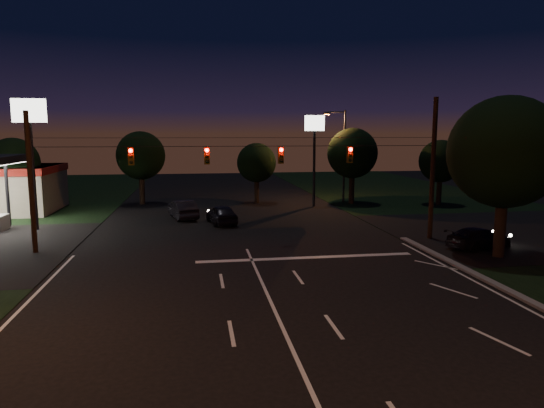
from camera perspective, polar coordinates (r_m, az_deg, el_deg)
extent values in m
plane|color=black|center=(15.55, 2.74, -17.39)|extent=(140.00, 140.00, 0.00)
cube|color=black|center=(38.11, 28.14, -2.90)|extent=(20.00, 16.00, 0.02)
cube|color=silver|center=(26.75, 4.03, -6.31)|extent=(12.00, 0.50, 0.01)
cylinder|color=black|center=(33.04, 18.04, -3.90)|extent=(0.30, 0.30, 9.00)
cylinder|color=black|center=(30.86, -26.04, -5.18)|extent=(0.28, 0.28, 8.00)
cylinder|color=black|center=(28.87, -3.29, 6.80)|extent=(24.00, 0.03, 0.03)
cylinder|color=black|center=(28.86, -3.29, 7.79)|extent=(24.00, 0.02, 0.02)
cube|color=#3F3307|center=(28.97, -16.24, 5.41)|extent=(0.32, 0.26, 1.00)
sphere|color=#FF0705|center=(28.80, -16.30, 6.05)|extent=(0.22, 0.22, 0.22)
sphere|color=black|center=(28.81, -16.27, 5.39)|extent=(0.20, 0.20, 0.20)
sphere|color=black|center=(28.83, -16.25, 4.74)|extent=(0.20, 0.20, 0.20)
cube|color=#3F3307|center=(28.75, -7.66, 5.64)|extent=(0.32, 0.26, 1.00)
sphere|color=#FF0705|center=(28.58, -7.67, 6.29)|extent=(0.22, 0.22, 0.22)
sphere|color=black|center=(28.59, -7.66, 5.63)|extent=(0.20, 0.20, 0.20)
sphere|color=black|center=(28.61, -7.64, 4.97)|extent=(0.20, 0.20, 0.20)
cube|color=#3F3307|center=(29.19, 1.04, 5.75)|extent=(0.32, 0.26, 1.00)
sphere|color=#FF0705|center=(29.02, 1.10, 6.39)|extent=(0.22, 0.22, 0.22)
sphere|color=black|center=(29.03, 1.10, 5.74)|extent=(0.20, 0.20, 0.20)
sphere|color=black|center=(29.05, 1.10, 5.09)|extent=(0.20, 0.20, 0.20)
cube|color=#3F3307|center=(30.24, 9.13, 5.73)|extent=(0.32, 0.26, 1.00)
sphere|color=#FF0705|center=(30.08, 9.24, 6.35)|extent=(0.22, 0.22, 0.22)
sphere|color=black|center=(30.09, 9.23, 5.72)|extent=(0.20, 0.20, 0.20)
sphere|color=black|center=(30.10, 9.21, 5.09)|extent=(0.20, 0.20, 0.20)
cylinder|color=black|center=(40.33, -28.68, 1.08)|extent=(0.24, 0.24, 4.80)
cylinder|color=black|center=(37.52, -26.24, 2.86)|extent=(0.24, 0.24, 7.50)
cube|color=white|center=(37.43, -26.69, 9.80)|extent=(2.20, 0.30, 1.60)
cylinder|color=black|center=(45.17, 4.97, 4.13)|extent=(0.24, 0.24, 7.00)
cube|color=white|center=(45.06, 5.04, 9.46)|extent=(1.80, 0.30, 1.40)
cylinder|color=black|center=(47.98, 8.49, 5.51)|extent=(0.20, 0.20, 9.00)
cylinder|color=black|center=(47.71, 7.55, 10.68)|extent=(1.80, 0.12, 0.12)
cube|color=black|center=(47.46, 6.49, 10.59)|extent=(0.60, 0.35, 0.22)
cube|color=orange|center=(47.45, 6.48, 10.44)|extent=(0.45, 0.25, 0.04)
cylinder|color=black|center=(29.21, 25.29, -1.85)|extent=(0.60, 0.60, 4.00)
sphere|color=black|center=(28.85, 25.75, 5.52)|extent=(6.00, 6.00, 6.00)
sphere|color=black|center=(29.56, 26.19, 5.19)|extent=(4.50, 4.50, 4.50)
sphere|color=black|center=(28.76, 24.41, 5.33)|extent=(4.20, 4.20, 4.20)
cylinder|color=black|center=(46.54, -27.89, 0.85)|extent=(0.49, 0.49, 3.00)
sphere|color=black|center=(46.31, -28.13, 4.31)|extent=(4.20, 4.20, 4.20)
sphere|color=black|center=(46.48, -27.50, 4.20)|extent=(3.15, 3.15, 3.15)
sphere|color=black|center=(46.65, -28.53, 4.19)|extent=(2.94, 2.94, 2.94)
cylinder|color=black|center=(48.26, -15.05, 1.90)|extent=(0.52, 0.52, 3.25)
sphere|color=black|center=(48.03, -15.19, 5.53)|extent=(4.60, 4.60, 4.60)
sphere|color=black|center=(48.33, -14.59, 5.40)|extent=(3.45, 3.45, 3.45)
sphere|color=black|center=(48.31, -15.70, 5.40)|extent=(3.22, 3.22, 3.22)
cylinder|color=black|center=(47.39, -1.82, 1.77)|extent=(0.47, 0.47, 2.75)
sphere|color=black|center=(47.17, -1.83, 4.89)|extent=(3.80, 3.80, 3.80)
sphere|color=black|center=(47.50, -1.42, 4.78)|extent=(2.85, 2.85, 2.85)
sphere|color=black|center=(47.31, -2.32, 4.79)|extent=(2.66, 2.66, 2.66)
cylinder|color=black|center=(47.40, 9.35, 2.06)|extent=(0.53, 0.53, 3.40)
sphere|color=black|center=(47.17, 9.45, 5.92)|extent=(4.80, 4.80, 4.80)
sphere|color=black|center=(47.67, 9.85, 5.76)|extent=(3.60, 3.60, 3.60)
sphere|color=black|center=(47.25, 8.79, 5.81)|extent=(3.36, 3.36, 3.36)
cylinder|color=black|center=(48.75, 19.06, 1.59)|extent=(0.48, 0.48, 2.90)
sphere|color=black|center=(48.53, 19.21, 4.79)|extent=(4.00, 4.00, 4.00)
sphere|color=black|center=(48.99, 19.45, 4.66)|extent=(3.00, 3.00, 3.00)
sphere|color=black|center=(48.52, 18.68, 4.70)|extent=(2.80, 2.80, 2.80)
imported|color=black|center=(36.68, -5.94, -1.20)|extent=(2.44, 4.51, 1.46)
imported|color=black|center=(39.45, -10.43, -0.61)|extent=(2.62, 4.74, 1.48)
imported|color=black|center=(31.21, 23.17, -3.70)|extent=(4.63, 3.03, 1.25)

